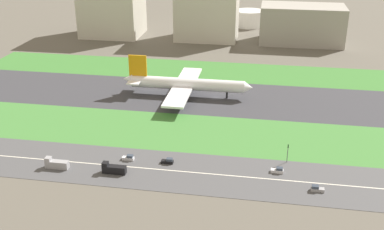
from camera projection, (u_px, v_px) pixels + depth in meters
name	position (u px, v px, depth m)	size (l,w,h in m)	color
ground_plane	(215.00, 98.00, 231.86)	(800.00, 800.00, 0.00)	#5B564C
runway	(215.00, 98.00, 231.84)	(280.00, 46.00, 0.10)	#38383D
grass_median_north	(224.00, 72.00, 268.88)	(280.00, 36.00, 0.10)	#3D7A33
grass_median_south	(203.00, 133.00, 194.81)	(280.00, 36.00, 0.10)	#427F38
highway	(190.00, 172.00, 165.90)	(280.00, 28.00, 0.10)	#4C4C4F
highway_centerline	(190.00, 172.00, 165.88)	(266.00, 0.50, 0.01)	silver
airliner	(184.00, 84.00, 231.76)	(65.00, 56.00, 19.70)	white
truck_1	(113.00, 169.00, 164.80)	(8.40, 2.50, 4.00)	black
car_1	(317.00, 189.00, 154.44)	(4.40, 1.80, 2.00)	#99999E
car_2	(129.00, 158.00, 173.76)	(4.40, 1.80, 2.00)	silver
car_4	(168.00, 161.00, 171.48)	(4.40, 1.80, 2.00)	black
car_0	(278.00, 170.00, 165.42)	(4.40, 1.80, 2.00)	silver
truck_0	(56.00, 164.00, 168.06)	(8.40, 2.50, 4.00)	#99999E
traffic_light	(288.00, 152.00, 170.79)	(0.36, 0.50, 7.20)	#4C4C51
terminal_building	(112.00, 3.00, 339.37)	(41.90, 34.98, 46.03)	beige
hangar_building	(207.00, 7.00, 328.85)	(42.87, 30.21, 45.36)	beige
office_tower	(302.00, 24.00, 322.72)	(56.42, 30.16, 25.73)	#9E998E
fuel_tank_west	(250.00, 18.00, 371.82)	(23.05, 23.05, 12.51)	silver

